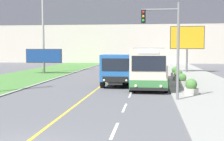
% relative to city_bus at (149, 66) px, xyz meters
% --- Properties ---
extents(lane_marking_centre, '(2.88, 140.00, 0.01)m').
position_rel_city_bus_xyz_m(lane_marking_centre, '(-3.58, -16.02, -1.61)').
color(lane_marking_centre, gold).
rests_on(lane_marking_centre, ground_plane).
extents(apartment_block_background, '(80.00, 8.04, 23.06)m').
position_rel_city_bus_xyz_m(apartment_block_background, '(-3.96, 41.52, 9.91)').
color(apartment_block_background, beige).
rests_on(apartment_block_background, ground_plane).
extents(city_bus, '(2.75, 11.68, 3.19)m').
position_rel_city_bus_xyz_m(city_bus, '(0.00, 0.00, 0.00)').
color(city_bus, beige).
rests_on(city_bus, ground_plane).
extents(dump_truck, '(2.54, 6.58, 2.63)m').
position_rel_city_bus_xyz_m(dump_truck, '(-2.53, -1.40, -0.31)').
color(dump_truck, black).
rests_on(dump_truck, ground_plane).
extents(car_distant, '(1.80, 4.30, 1.45)m').
position_rel_city_bus_xyz_m(car_distant, '(-0.08, 18.23, -0.93)').
color(car_distant, silver).
rests_on(car_distant, ground_plane).
extents(utility_pole_far, '(1.80, 0.28, 11.31)m').
position_rel_city_bus_xyz_m(utility_pole_far, '(-13.52, 11.74, 4.09)').
color(utility_pole_far, '#9E9E99').
rests_on(utility_pole_far, ground_plane).
extents(traffic_light_mast, '(2.28, 0.32, 5.83)m').
position_rel_city_bus_xyz_m(traffic_light_mast, '(1.09, -8.04, 2.09)').
color(traffic_light_mast, slate).
rests_on(traffic_light_mast, ground_plane).
extents(billboard_large, '(4.31, 0.24, 5.94)m').
position_rel_city_bus_xyz_m(billboard_large, '(4.73, 13.90, 2.69)').
color(billboard_large, '#59595B').
rests_on(billboard_large, ground_plane).
extents(billboard_small, '(4.50, 0.24, 3.05)m').
position_rel_city_bus_xyz_m(billboard_small, '(-12.85, 9.95, 0.50)').
color(billboard_small, '#59595B').
rests_on(billboard_small, ground_plane).
extents(planter_round_near, '(0.96, 0.96, 1.05)m').
position_rel_city_bus_xyz_m(planter_round_near, '(2.83, -5.84, -1.08)').
color(planter_round_near, '#B7B2A8').
rests_on(planter_round_near, sidewalk_right).
extents(planter_round_second, '(0.90, 0.90, 1.04)m').
position_rel_city_bus_xyz_m(planter_round_second, '(2.64, -1.40, -1.08)').
color(planter_round_second, '#B7B2A8').
rests_on(planter_round_second, sidewalk_right).
extents(planter_round_third, '(0.98, 0.98, 1.05)m').
position_rel_city_bus_xyz_m(planter_round_third, '(2.74, 3.04, -1.08)').
color(planter_round_third, '#B7B2A8').
rests_on(planter_round_third, sidewalk_right).
extents(planter_round_far, '(0.97, 0.97, 1.07)m').
position_rel_city_bus_xyz_m(planter_round_far, '(2.80, 7.48, -1.07)').
color(planter_round_far, '#B7B2A8').
rests_on(planter_round_far, sidewalk_right).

